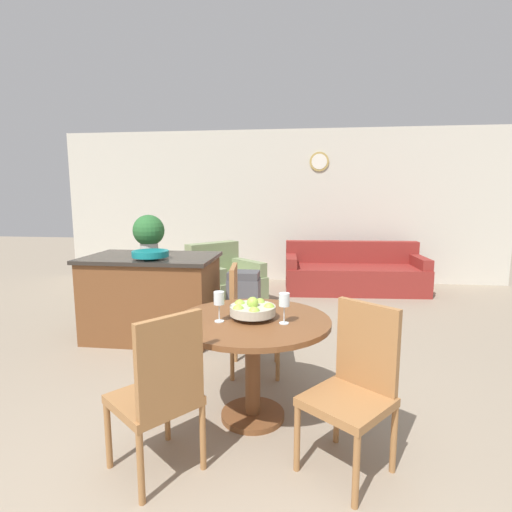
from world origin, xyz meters
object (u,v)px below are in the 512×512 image
at_px(wine_glass_right, 284,301).
at_px(armchair, 225,283).
at_px(potted_plant, 149,232).
at_px(fruit_bowl, 253,309).
at_px(couch, 354,274).
at_px(wine_glass_left, 219,299).
at_px(trash_bin, 244,303).
at_px(teal_bowl, 150,254).
at_px(dining_chair_near_right, 355,382).
at_px(dining_chair_far_side, 246,315).
at_px(dining_table, 253,342).
at_px(dining_chair_near_left, 161,389).
at_px(kitchen_island, 153,296).

height_order(wine_glass_right, armchair, wine_glass_right).
xyz_separation_m(wine_glass_right, potted_plant, (-1.64, 1.80, 0.26)).
relative_size(fruit_bowl, wine_glass_right, 1.52).
bearing_deg(fruit_bowl, couch, 74.02).
xyz_separation_m(wine_glass_left, trash_bin, (-0.12, 1.79, -0.52)).
height_order(teal_bowl, trash_bin, teal_bowl).
height_order(dining_chair_near_right, trash_bin, dining_chair_near_right).
xyz_separation_m(teal_bowl, potted_plant, (-0.19, 0.44, 0.18)).
bearing_deg(wine_glass_left, dining_chair_far_side, 86.32).
bearing_deg(dining_chair_near_right, trash_bin, -26.18).
height_order(fruit_bowl, trash_bin, fruit_bowl).
height_order(dining_table, dining_chair_near_right, dining_chair_near_right).
bearing_deg(fruit_bowl, teal_bowl, 133.81).
height_order(dining_chair_near_left, teal_bowl, teal_bowl).
bearing_deg(dining_table, wine_glass_right, -19.77).
distance_m(dining_chair_near_right, potted_plant, 3.04).
distance_m(fruit_bowl, wine_glass_right, 0.25).
bearing_deg(dining_chair_far_side, armchair, -169.29).
height_order(dining_chair_far_side, trash_bin, dining_chair_far_side).
bearing_deg(dining_table, dining_chair_near_right, -33.17).
distance_m(dining_chair_near_right, kitchen_island, 2.73).
height_order(dining_chair_far_side, fruit_bowl, dining_chair_far_side).
xyz_separation_m(dining_chair_far_side, teal_bowl, (-1.08, 0.53, 0.45)).
height_order(dining_chair_near_left, dining_chair_near_right, same).
relative_size(dining_chair_near_right, potted_plant, 2.20).
height_order(couch, armchair, armchair).
bearing_deg(kitchen_island, dining_chair_far_side, -32.50).
distance_m(wine_glass_right, potted_plant, 2.45).
height_order(wine_glass_right, potted_plant, potted_plant).
bearing_deg(dining_chair_near_right, potted_plant, -6.93).
bearing_deg(trash_bin, wine_glass_left, -86.19).
bearing_deg(teal_bowl, fruit_bowl, -46.19).
xyz_separation_m(dining_chair_near_right, teal_bowl, (-1.88, 1.70, 0.45)).
distance_m(wine_glass_right, couch, 4.17).
distance_m(dining_chair_far_side, trash_bin, 0.97).
xyz_separation_m(dining_table, dining_chair_near_right, (0.64, -0.42, -0.05)).
xyz_separation_m(dining_table, kitchen_island, (-1.31, 1.49, -0.11)).
relative_size(dining_chair_near_left, kitchen_island, 0.68).
height_order(dining_chair_near_right, wine_glass_right, dining_chair_near_right).
xyz_separation_m(dining_chair_near_left, couch, (1.55, 4.59, -0.24)).
relative_size(fruit_bowl, armchair, 0.25).
bearing_deg(trash_bin, potted_plant, 178.57).
height_order(kitchen_island, trash_bin, kitchen_island).
relative_size(dining_chair_far_side, fruit_bowl, 3.05).
height_order(trash_bin, couch, couch).
bearing_deg(kitchen_island, dining_table, -48.56).
xyz_separation_m(kitchen_island, potted_plant, (-0.11, 0.23, 0.69)).
bearing_deg(trash_bin, kitchen_island, -168.08).
xyz_separation_m(dining_chair_near_left, kitchen_island, (-0.89, 2.13, -0.06)).
xyz_separation_m(dining_chair_far_side, fruit_bowl, (0.16, -0.75, 0.28)).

